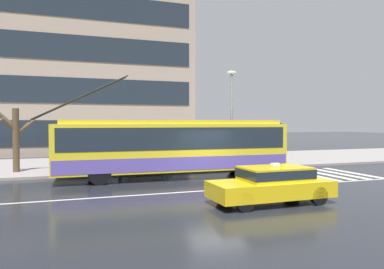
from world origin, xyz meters
name	(u,v)px	position (x,y,z in m)	size (l,w,h in m)	color
ground_plane	(216,185)	(0.00, 0.00, 0.00)	(160.00, 160.00, 0.00)	#20232A
sidewalk_slab	(164,162)	(0.00, 9.29, 0.07)	(80.00, 10.00, 0.14)	gray
crosswalk_stripe_edge_near	(311,175)	(5.98, 1.15, 0.00)	(0.44, 4.40, 0.01)	beige
crosswalk_stripe_inner_a	(325,174)	(6.88, 1.15, 0.00)	(0.44, 4.40, 0.01)	beige
crosswalk_stripe_center	(338,173)	(7.78, 1.15, 0.00)	(0.44, 4.40, 0.01)	beige
crosswalk_stripe_inner_b	(351,173)	(8.68, 1.15, 0.00)	(0.44, 4.40, 0.01)	beige
lane_centre_line	(227,189)	(0.00, -1.20, 0.00)	(72.00, 0.14, 0.01)	silver
trolleybus	(174,146)	(-1.20, 2.69, 1.62)	(12.53, 2.73, 5.08)	yellow
taxi_oncoming_near	(272,183)	(0.38, -4.08, 0.70)	(4.28, 1.78, 1.39)	yellow
bus_shelter	(148,134)	(-1.89, 5.86, 2.13)	(3.55, 1.77, 2.66)	gray
pedestrian_at_shelter	(120,142)	(-3.64, 4.85, 1.77)	(1.28, 1.28, 2.00)	#4E4046
pedestrian_approaching_curb	(163,142)	(-0.96, 5.76, 1.67)	(1.35, 1.35, 1.93)	#21334D
pedestrian_walking_past	(101,140)	(-4.59, 5.73, 1.83)	(1.61, 1.61, 2.05)	navy
pedestrian_waiting_by_pole	(144,142)	(-1.86, 7.01, 1.62)	(1.15, 1.15, 1.89)	#564F45
street_lamp	(232,109)	(3.17, 5.10, 3.64)	(0.60, 0.32, 5.83)	gray
street_tree_bare	(15,136)	(-8.99, 6.53, 2.08)	(2.10, 1.12, 3.44)	brown
office_tower_corner_left	(72,26)	(-5.82, 24.11, 12.68)	(21.79, 15.15, 25.35)	tan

